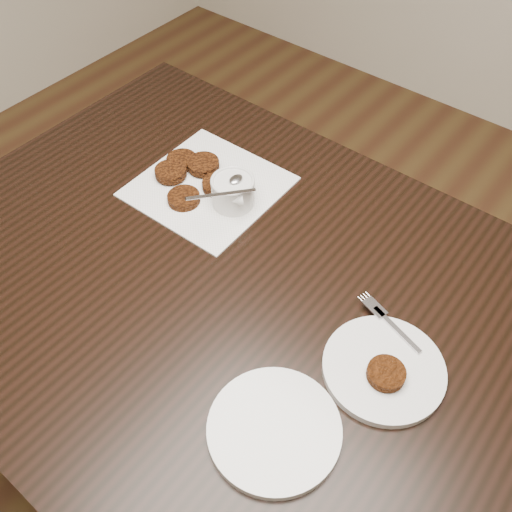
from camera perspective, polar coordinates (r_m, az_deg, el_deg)
The scene contains 7 objects.
floor at distance 1.67m, azimuth -1.46°, elevation -22.10°, with size 4.00×4.00×0.00m, color #543B1C.
table at distance 1.34m, azimuth 1.12°, elevation -14.71°, with size 1.48×0.95×0.75m, color black.
napkin at distance 1.23m, azimuth -4.85°, elevation 7.05°, with size 0.29×0.29×0.00m, color white.
sauce_ramekin at distance 1.15m, azimuth -2.40°, elevation 7.75°, with size 0.12×0.12×0.13m, color silver, non-canonical shape.
patty_cluster at distance 1.25m, azimuth -6.56°, elevation 8.31°, with size 0.23×0.23×0.02m, color #5B290C, non-canonical shape.
plate_with_patty at distance 0.96m, azimuth 12.91°, elevation -10.88°, with size 0.20×0.20×0.03m, color white, non-canonical shape.
plate_empty at distance 0.90m, azimuth 1.86°, elevation -17.19°, with size 0.21×0.21×0.01m, color white.
Camera 1 is at (0.36, -0.39, 1.58)m, focal length 39.39 mm.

